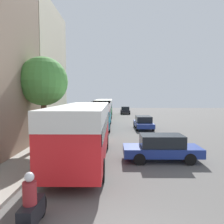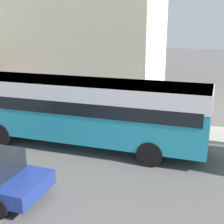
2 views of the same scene
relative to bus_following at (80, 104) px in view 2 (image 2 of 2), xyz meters
name	(u,v)px [view 2 (image 2 of 2)]	position (x,y,z in m)	size (l,w,h in m)	color
building_far_terrace	(87,7)	(-7.51, -2.78, 4.36)	(6.54, 9.37, 12.52)	beige
bus_following	(80,104)	(0.00, 0.00, 0.00)	(2.50, 10.95, 2.92)	teal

